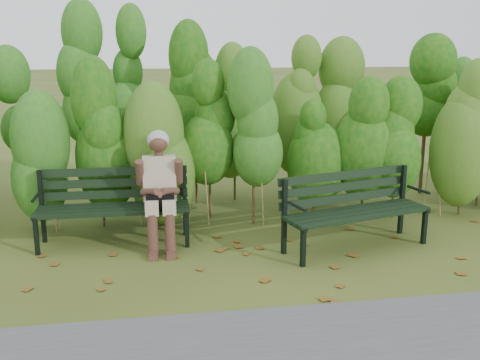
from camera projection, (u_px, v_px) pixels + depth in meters
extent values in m
plane|color=#3E4B1D|center=(246.00, 264.00, 5.38)|extent=(80.00, 80.00, 0.00)
cylinder|color=#47381E|center=(35.00, 198.00, 6.19)|extent=(0.03, 0.03, 0.80)
ellipsoid|color=#2F6221|center=(30.00, 141.00, 6.03)|extent=(0.64, 0.64, 1.44)
cylinder|color=#47381E|center=(92.00, 195.00, 6.28)|extent=(0.03, 0.03, 0.80)
ellipsoid|color=#2F6221|center=(88.00, 139.00, 6.13)|extent=(0.64, 0.64, 1.44)
cylinder|color=#47381E|center=(147.00, 193.00, 6.38)|extent=(0.03, 0.03, 0.80)
ellipsoid|color=#2F6221|center=(145.00, 138.00, 6.23)|extent=(0.64, 0.64, 1.44)
cylinder|color=#47381E|center=(201.00, 191.00, 6.48)|extent=(0.03, 0.03, 0.80)
ellipsoid|color=#2F6221|center=(200.00, 136.00, 6.32)|extent=(0.64, 0.64, 1.44)
cylinder|color=#47381E|center=(253.00, 189.00, 6.57)|extent=(0.03, 0.03, 0.80)
ellipsoid|color=#2F6221|center=(253.00, 135.00, 6.42)|extent=(0.64, 0.64, 1.44)
cylinder|color=#47381E|center=(303.00, 187.00, 6.67)|extent=(0.03, 0.03, 0.80)
ellipsoid|color=#2F6221|center=(305.00, 133.00, 6.51)|extent=(0.64, 0.64, 1.44)
cylinder|color=#47381E|center=(352.00, 184.00, 6.76)|extent=(0.03, 0.03, 0.80)
ellipsoid|color=#2F6221|center=(355.00, 132.00, 6.61)|extent=(0.64, 0.64, 1.44)
cylinder|color=#47381E|center=(400.00, 182.00, 6.86)|extent=(0.03, 0.03, 0.80)
ellipsoid|color=#2F6221|center=(404.00, 131.00, 6.71)|extent=(0.64, 0.64, 1.44)
cylinder|color=#47381E|center=(446.00, 181.00, 6.96)|extent=(0.03, 0.03, 0.80)
ellipsoid|color=#2F6221|center=(451.00, 129.00, 6.80)|extent=(0.64, 0.64, 1.44)
cylinder|color=#47381E|center=(3.00, 167.00, 7.02)|extent=(0.04, 0.04, 1.10)
cylinder|color=#47381E|center=(67.00, 165.00, 7.15)|extent=(0.04, 0.04, 1.10)
ellipsoid|color=#125311|center=(62.00, 95.00, 6.93)|extent=(0.70, 0.70, 1.98)
cylinder|color=#47381E|center=(128.00, 163.00, 7.27)|extent=(0.04, 0.04, 1.10)
ellipsoid|color=#125311|center=(125.00, 94.00, 7.05)|extent=(0.70, 0.70, 1.98)
cylinder|color=#47381E|center=(187.00, 161.00, 7.39)|extent=(0.04, 0.04, 1.10)
ellipsoid|color=#125311|center=(186.00, 93.00, 7.17)|extent=(0.70, 0.70, 1.98)
cylinder|color=#47381E|center=(245.00, 159.00, 7.51)|extent=(0.04, 0.04, 1.10)
ellipsoid|color=#125311|center=(245.00, 93.00, 7.29)|extent=(0.70, 0.70, 1.98)
cylinder|color=#47381E|center=(300.00, 157.00, 7.63)|extent=(0.04, 0.04, 1.10)
ellipsoid|color=#125311|center=(302.00, 92.00, 7.41)|extent=(0.70, 0.70, 1.98)
cylinder|color=#47381E|center=(354.00, 155.00, 7.75)|extent=(0.04, 0.04, 1.10)
ellipsoid|color=#125311|center=(357.00, 91.00, 7.53)|extent=(0.70, 0.70, 1.98)
cylinder|color=#47381E|center=(406.00, 153.00, 7.87)|extent=(0.04, 0.04, 1.10)
ellipsoid|color=#125311|center=(411.00, 90.00, 7.66)|extent=(0.70, 0.70, 1.98)
cylinder|color=#47381E|center=(457.00, 152.00, 7.99)|extent=(0.04, 0.04, 1.10)
ellipsoid|color=#125311|center=(463.00, 89.00, 7.78)|extent=(0.70, 0.70, 1.98)
cube|color=brown|center=(172.00, 261.00, 5.45)|extent=(0.11, 0.10, 0.01)
cube|color=brown|center=(110.00, 315.00, 4.38)|extent=(0.08, 0.10, 0.01)
cube|color=brown|center=(138.00, 253.00, 5.65)|extent=(0.08, 0.10, 0.01)
cube|color=brown|center=(220.00, 278.00, 5.07)|extent=(0.11, 0.10, 0.01)
cube|color=brown|center=(346.00, 286.00, 4.89)|extent=(0.07, 0.09, 0.01)
cube|color=brown|center=(59.00, 312.00, 4.43)|extent=(0.11, 0.10, 0.01)
cube|color=brown|center=(122.00, 316.00, 4.37)|extent=(0.07, 0.09, 0.01)
cube|color=brown|center=(250.00, 240.00, 6.03)|extent=(0.11, 0.11, 0.01)
cube|color=brown|center=(247.00, 308.00, 4.50)|extent=(0.11, 0.11, 0.01)
cube|color=brown|center=(254.00, 265.00, 5.36)|extent=(0.09, 0.10, 0.01)
cube|color=brown|center=(396.00, 237.00, 6.12)|extent=(0.09, 0.10, 0.01)
cube|color=brown|center=(188.00, 243.00, 5.93)|extent=(0.11, 0.11, 0.01)
cube|color=brown|center=(283.00, 237.00, 6.11)|extent=(0.11, 0.10, 0.01)
cube|color=brown|center=(173.00, 307.00, 4.50)|extent=(0.09, 0.10, 0.01)
cube|color=brown|center=(209.00, 270.00, 5.25)|extent=(0.10, 0.08, 0.01)
cube|color=brown|center=(441.00, 260.00, 5.48)|extent=(0.11, 0.11, 0.01)
cube|color=brown|center=(225.00, 236.00, 6.15)|extent=(0.11, 0.11, 0.01)
cube|color=brown|center=(8.00, 294.00, 4.74)|extent=(0.10, 0.11, 0.01)
cube|color=brown|center=(383.00, 246.00, 5.84)|extent=(0.10, 0.08, 0.01)
cube|color=brown|center=(106.00, 322.00, 4.27)|extent=(0.11, 0.09, 0.01)
cube|color=brown|center=(442.00, 233.00, 6.24)|extent=(0.09, 0.07, 0.01)
cube|color=brown|center=(292.00, 298.00, 4.68)|extent=(0.09, 0.07, 0.01)
cube|color=brown|center=(143.00, 310.00, 4.46)|extent=(0.11, 0.11, 0.01)
cube|color=brown|center=(279.00, 232.00, 6.28)|extent=(0.08, 0.10, 0.01)
cube|color=brown|center=(280.00, 274.00, 5.14)|extent=(0.11, 0.11, 0.01)
cube|color=black|center=(112.00, 214.00, 5.64)|extent=(1.57, 0.12, 0.03)
cube|color=black|center=(113.00, 211.00, 5.75)|extent=(1.57, 0.12, 0.03)
cube|color=black|center=(114.00, 208.00, 5.85)|extent=(1.57, 0.12, 0.03)
cube|color=black|center=(114.00, 205.00, 5.96)|extent=(1.57, 0.12, 0.03)
cube|color=black|center=(114.00, 194.00, 6.01)|extent=(1.57, 0.07, 0.09)
cube|color=black|center=(114.00, 183.00, 6.00)|extent=(1.57, 0.07, 0.09)
cube|color=black|center=(113.00, 171.00, 5.98)|extent=(1.57, 0.07, 0.09)
cube|color=black|center=(36.00, 236.00, 5.58)|extent=(0.04, 0.04, 0.39)
cube|color=black|center=(42.00, 207.00, 5.89)|extent=(0.04, 0.04, 0.78)
cube|color=black|center=(38.00, 214.00, 5.70)|extent=(0.05, 0.44, 0.03)
cylinder|color=black|center=(36.00, 197.00, 5.61)|extent=(0.04, 0.33, 0.03)
cube|color=black|center=(187.00, 229.00, 5.79)|extent=(0.04, 0.04, 0.39)
cube|color=black|center=(185.00, 201.00, 6.10)|extent=(0.04, 0.04, 0.78)
cube|color=black|center=(186.00, 208.00, 5.91)|extent=(0.05, 0.44, 0.03)
cylinder|color=black|center=(185.00, 191.00, 5.82)|extent=(0.04, 0.33, 0.03)
cube|color=black|center=(367.00, 217.00, 5.55)|extent=(1.52, 0.50, 0.03)
cube|color=black|center=(361.00, 214.00, 5.64)|extent=(1.52, 0.50, 0.03)
cube|color=black|center=(354.00, 211.00, 5.74)|extent=(1.52, 0.50, 0.03)
cube|color=black|center=(348.00, 209.00, 5.83)|extent=(1.52, 0.50, 0.03)
cube|color=black|center=(344.00, 198.00, 5.88)|extent=(1.50, 0.46, 0.09)
cube|color=black|center=(344.00, 187.00, 5.86)|extent=(1.50, 0.46, 0.09)
cube|color=black|center=(344.00, 175.00, 5.84)|extent=(1.50, 0.46, 0.09)
cube|color=black|center=(303.00, 247.00, 5.29)|extent=(0.05, 0.05, 0.39)
cube|color=black|center=(284.00, 217.00, 5.56)|extent=(0.05, 0.05, 0.77)
cube|color=black|center=(294.00, 224.00, 5.39)|extent=(0.16, 0.43, 0.03)
cylinder|color=black|center=(297.00, 207.00, 5.31)|extent=(0.12, 0.32, 0.03)
cube|color=black|center=(424.00, 226.00, 5.89)|extent=(0.05, 0.05, 0.39)
cube|color=black|center=(402.00, 200.00, 6.16)|extent=(0.05, 0.05, 0.77)
cube|color=black|center=(414.00, 206.00, 5.99)|extent=(0.16, 0.43, 0.03)
cylinder|color=black|center=(418.00, 190.00, 5.91)|extent=(0.12, 0.32, 0.03)
cube|color=#B8A491|center=(152.00, 205.00, 5.65)|extent=(0.14, 0.40, 0.12)
cube|color=#B8A491|center=(169.00, 204.00, 5.67)|extent=(0.14, 0.40, 0.12)
cylinder|color=#533226|center=(153.00, 235.00, 5.56)|extent=(0.11, 0.11, 0.43)
cylinder|color=#533226|center=(170.00, 234.00, 5.58)|extent=(0.11, 0.11, 0.43)
cube|color=#533226|center=(154.00, 255.00, 5.53)|extent=(0.09, 0.19, 0.06)
cube|color=#533226|center=(171.00, 254.00, 5.55)|extent=(0.09, 0.19, 0.06)
cube|color=#B8A491|center=(160.00, 178.00, 5.85)|extent=(0.34, 0.24, 0.49)
cylinder|color=#533226|center=(159.00, 154.00, 5.77)|extent=(0.09, 0.09, 0.09)
sphere|color=#533226|center=(158.00, 143.00, 5.73)|extent=(0.20, 0.20, 0.20)
ellipsoid|color=gray|center=(158.00, 140.00, 5.75)|extent=(0.23, 0.22, 0.21)
cylinder|color=#533226|center=(140.00, 173.00, 5.73)|extent=(0.09, 0.20, 0.29)
cylinder|color=#533226|center=(179.00, 171.00, 5.79)|extent=(0.09, 0.20, 0.29)
cylinder|color=#533226|center=(150.00, 192.00, 5.67)|extent=(0.21, 0.25, 0.13)
cylinder|color=#533226|center=(170.00, 191.00, 5.70)|extent=(0.22, 0.25, 0.13)
sphere|color=#533226|center=(160.00, 195.00, 5.63)|extent=(0.10, 0.10, 0.10)
cube|color=black|center=(160.00, 201.00, 5.66)|extent=(0.29, 0.12, 0.15)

